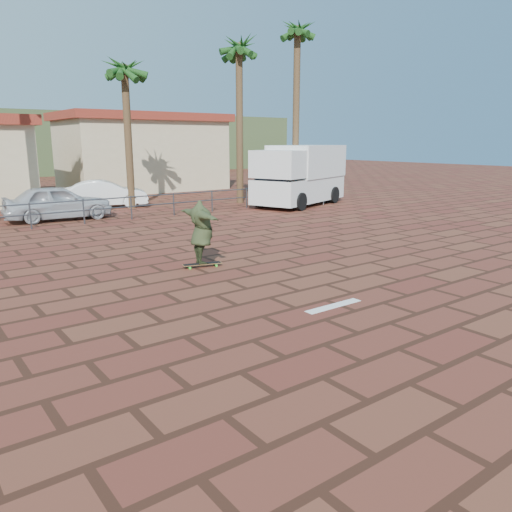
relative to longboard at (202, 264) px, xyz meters
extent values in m
plane|color=brown|center=(-0.20, -3.14, -0.08)|extent=(120.00, 120.00, 0.00)
cube|color=white|center=(0.50, -4.34, -0.08)|extent=(1.40, 0.22, 0.01)
cylinder|color=#47494F|center=(-2.20, 8.86, 0.42)|extent=(0.06, 0.06, 1.00)
cylinder|color=#47494F|center=(-0.20, 8.86, 0.42)|extent=(0.06, 0.06, 1.00)
cylinder|color=#47494F|center=(1.80, 8.86, 0.42)|extent=(0.06, 0.06, 1.00)
cylinder|color=#47494F|center=(3.80, 8.86, 0.42)|extent=(0.06, 0.06, 1.00)
cylinder|color=#47494F|center=(5.80, 8.86, 0.42)|extent=(0.06, 0.06, 1.00)
cylinder|color=#47494F|center=(7.80, 8.86, 0.42)|extent=(0.06, 0.06, 1.00)
cylinder|color=#47494F|center=(9.80, 8.86, 0.42)|extent=(0.06, 0.06, 1.00)
cylinder|color=#47494F|center=(11.80, 8.86, 0.42)|extent=(0.06, 0.06, 1.00)
cylinder|color=#47494F|center=(-0.20, 8.86, 0.87)|extent=(24.00, 0.05, 0.05)
cylinder|color=#47494F|center=(-0.20, 8.86, 0.47)|extent=(24.00, 0.05, 0.05)
cylinder|color=brown|center=(3.30, 12.36, 3.17)|extent=(0.36, 0.36, 6.50)
sphere|color=#1F531B|center=(3.30, 12.36, 6.47)|extent=(2.40, 2.40, 2.40)
cylinder|color=brown|center=(8.80, 10.86, 3.82)|extent=(0.36, 0.36, 7.80)
sphere|color=#1F531B|center=(8.80, 10.86, 7.77)|extent=(2.40, 2.40, 2.40)
cylinder|color=brown|center=(11.80, 9.86, 4.32)|extent=(0.36, 0.36, 8.80)
sphere|color=#1F531B|center=(11.80, 9.86, 8.77)|extent=(2.40, 2.40, 2.40)
cube|color=beige|center=(7.80, 20.86, 2.17)|extent=(10.00, 6.00, 4.50)
cube|color=maroon|center=(7.80, 20.86, 4.67)|extent=(10.60, 6.60, 0.50)
cube|color=olive|center=(0.00, 0.00, 0.01)|extent=(1.06, 0.50, 0.02)
cube|color=black|center=(0.00, 0.00, 0.02)|extent=(1.02, 0.47, 0.00)
cube|color=silver|center=(-0.35, 0.10, -0.02)|extent=(0.10, 0.18, 0.03)
cube|color=silver|center=(0.35, -0.10, -0.02)|extent=(0.10, 0.18, 0.03)
cylinder|color=green|center=(-0.37, 0.00, -0.05)|extent=(0.07, 0.04, 0.07)
cylinder|color=green|center=(-0.32, 0.20, -0.05)|extent=(0.07, 0.04, 0.07)
cylinder|color=green|center=(0.32, -0.20, -0.05)|extent=(0.07, 0.04, 0.07)
cylinder|color=green|center=(0.37, 0.00, -0.05)|extent=(0.07, 0.04, 0.07)
imported|color=#2F391E|center=(0.00, 0.00, 0.86)|extent=(0.76, 2.10, 1.68)
cube|color=silver|center=(10.80, 8.36, 0.73)|extent=(6.30, 4.19, 1.19)
cube|color=silver|center=(11.51, 8.61, 2.13)|extent=(4.91, 3.79, 1.62)
cube|color=silver|center=(8.86, 7.68, 2.08)|extent=(2.43, 2.82, 1.30)
cube|color=black|center=(8.20, 7.44, 1.59)|extent=(0.67, 1.76, 0.70)
cylinder|color=black|center=(9.34, 6.64, 0.35)|extent=(0.92, 0.57, 0.87)
cylinder|color=black|center=(8.59, 8.79, 0.35)|extent=(0.92, 0.57, 0.87)
cylinder|color=black|center=(12.81, 7.87, 0.35)|extent=(0.92, 0.57, 0.87)
cylinder|color=black|center=(12.05, 10.01, 0.35)|extent=(0.92, 0.57, 0.87)
imported|color=#B5B8BD|center=(-0.69, 10.63, 0.65)|extent=(4.42, 2.04, 1.47)
imported|color=white|center=(2.34, 13.36, 0.59)|extent=(4.34, 2.69, 1.35)
cylinder|color=gray|center=(11.80, 7.59, 1.10)|extent=(0.06, 0.06, 2.36)
cube|color=#193FB2|center=(11.80, 7.59, 2.07)|extent=(0.47, 0.21, 0.48)
camera|label=1|loc=(-6.49, -11.09, 3.18)|focal=35.00mm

